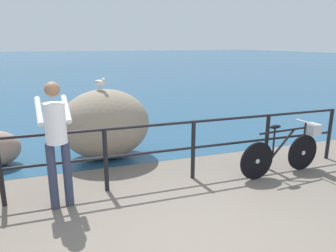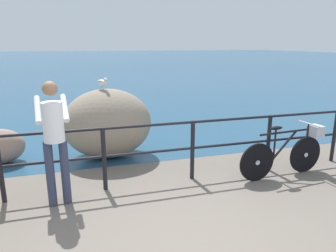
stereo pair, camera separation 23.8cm
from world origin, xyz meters
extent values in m
cube|color=#6B6056|center=(0.00, 20.00, -0.05)|extent=(120.00, 120.00, 0.10)
cube|color=navy|center=(0.00, 47.83, 0.00)|extent=(120.00, 90.00, 0.01)
cylinder|color=black|center=(-2.20, 1.89, 0.51)|extent=(0.07, 0.07, 1.02)
cylinder|color=black|center=(-0.73, 1.89, 0.51)|extent=(0.07, 0.07, 1.02)
cylinder|color=black|center=(0.73, 1.89, 0.51)|extent=(0.07, 0.07, 1.02)
cylinder|color=black|center=(2.20, 1.89, 0.51)|extent=(0.07, 0.07, 1.02)
cylinder|color=black|center=(3.67, 1.89, 0.51)|extent=(0.07, 0.07, 1.02)
cylinder|color=black|center=(0.00, 1.89, 1.00)|extent=(7.35, 0.04, 0.04)
cylinder|color=black|center=(0.00, 1.89, 0.55)|extent=(7.35, 0.04, 0.04)
cylinder|color=black|center=(1.74, 1.50, 0.33)|extent=(0.66, 0.09, 0.66)
cylinder|color=#B7BCC6|center=(1.74, 1.50, 0.33)|extent=(0.08, 0.06, 0.08)
cylinder|color=black|center=(2.77, 1.59, 0.33)|extent=(0.66, 0.09, 0.66)
cylinder|color=#B7BCC6|center=(2.77, 1.59, 0.33)|extent=(0.08, 0.06, 0.08)
cylinder|color=black|center=(2.26, 1.54, 0.80)|extent=(0.99, 0.12, 0.04)
cylinder|color=black|center=(2.28, 1.55, 0.57)|extent=(0.50, 0.08, 0.50)
cylinder|color=black|center=(2.07, 1.53, 0.59)|extent=(0.03, 0.03, 0.53)
ellipsoid|color=black|center=(2.07, 1.53, 0.89)|extent=(0.25, 0.12, 0.06)
cylinder|color=black|center=(2.77, 1.59, 0.62)|extent=(0.03, 0.03, 0.57)
cylinder|color=#B7BCC6|center=(2.77, 1.59, 0.90)|extent=(0.07, 0.48, 0.03)
cube|color=#B7BCC6|center=(2.95, 1.61, 0.75)|extent=(0.22, 0.26, 0.20)
cylinder|color=#333851|center=(-1.51, 1.59, 0.47)|extent=(0.12, 0.12, 0.95)
ellipsoid|color=#513319|center=(-1.52, 1.65, 0.04)|extent=(0.12, 0.27, 0.08)
cylinder|color=#333851|center=(-1.31, 1.60, 0.47)|extent=(0.12, 0.12, 0.95)
ellipsoid|color=#513319|center=(-1.32, 1.66, 0.04)|extent=(0.12, 0.27, 0.08)
cylinder|color=white|center=(-1.41, 1.59, 1.23)|extent=(0.28, 0.28, 0.55)
sphere|color=#9E7051|center=(-1.41, 1.59, 1.68)|extent=(0.20, 0.20, 0.20)
cylinder|color=white|center=(-1.61, 1.82, 1.36)|extent=(0.13, 0.52, 0.34)
cylinder|color=white|center=(-1.25, 1.85, 1.36)|extent=(0.13, 0.52, 0.34)
ellipsoid|color=gray|center=(-0.51, 3.43, 0.69)|extent=(1.77, 1.38, 1.39)
ellipsoid|color=gray|center=(-2.56, 3.62, 0.34)|extent=(0.91, 0.66, 0.67)
cylinder|color=gold|center=(-0.56, 3.41, 1.42)|extent=(0.01, 0.01, 0.06)
cylinder|color=gold|center=(-0.60, 3.38, 1.42)|extent=(0.01, 0.01, 0.06)
ellipsoid|color=white|center=(-0.58, 3.40, 1.51)|extent=(0.23, 0.28, 0.13)
ellipsoid|color=#9E9EA3|center=(-0.59, 3.41, 1.54)|extent=(0.22, 0.27, 0.06)
sphere|color=white|center=(-0.52, 3.29, 1.58)|extent=(0.08, 0.08, 0.08)
cone|color=gold|center=(-0.50, 3.25, 1.58)|extent=(0.05, 0.06, 0.02)
camera|label=1|loc=(-1.32, -2.76, 2.26)|focal=33.84mm
camera|label=2|loc=(-1.09, -2.83, 2.26)|focal=33.84mm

